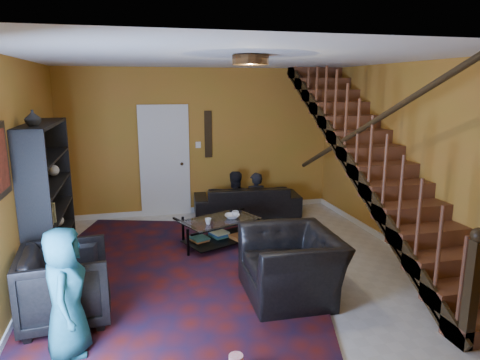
{
  "coord_description": "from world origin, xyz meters",
  "views": [
    {
      "loc": [
        -1.29,
        -5.41,
        2.47
      ],
      "look_at": [
        0.19,
        0.4,
        1.14
      ],
      "focal_mm": 32.0,
      "sensor_mm": 36.0,
      "label": 1
    }
  ],
  "objects_px": {
    "bookshelf": "(49,200)",
    "armchair_right": "(291,265)",
    "sofa": "(247,200)",
    "armchair_left": "(66,285)",
    "coffee_table": "(220,231)"
  },
  "relations": [
    {
      "from": "sofa",
      "to": "armchair_right",
      "type": "height_order",
      "value": "armchair_right"
    },
    {
      "from": "armchair_left",
      "to": "coffee_table",
      "type": "height_order",
      "value": "armchair_left"
    },
    {
      "from": "armchair_left",
      "to": "armchair_right",
      "type": "relative_size",
      "value": 0.75
    },
    {
      "from": "armchair_left",
      "to": "coffee_table",
      "type": "distance_m",
      "value": 2.66
    },
    {
      "from": "sofa",
      "to": "coffee_table",
      "type": "bearing_deg",
      "value": 66.85
    },
    {
      "from": "sofa",
      "to": "armchair_right",
      "type": "relative_size",
      "value": 1.69
    },
    {
      "from": "bookshelf",
      "to": "sofa",
      "type": "bearing_deg",
      "value": 27.88
    },
    {
      "from": "sofa",
      "to": "armchair_right",
      "type": "distance_m",
      "value": 3.29
    },
    {
      "from": "bookshelf",
      "to": "armchair_left",
      "type": "xyz_separation_m",
      "value": [
        0.35,
        -1.52,
        -0.56
      ]
    },
    {
      "from": "bookshelf",
      "to": "armchair_left",
      "type": "height_order",
      "value": "bookshelf"
    },
    {
      "from": "armchair_right",
      "to": "coffee_table",
      "type": "xyz_separation_m",
      "value": [
        -0.49,
        1.77,
        -0.14
      ]
    },
    {
      "from": "bookshelf",
      "to": "coffee_table",
      "type": "bearing_deg",
      "value": 4.98
    },
    {
      "from": "bookshelf",
      "to": "armchair_right",
      "type": "bearing_deg",
      "value": -28.61
    },
    {
      "from": "armchair_right",
      "to": "coffee_table",
      "type": "relative_size",
      "value": 0.91
    },
    {
      "from": "sofa",
      "to": "armchair_left",
      "type": "height_order",
      "value": "armchair_left"
    }
  ]
}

